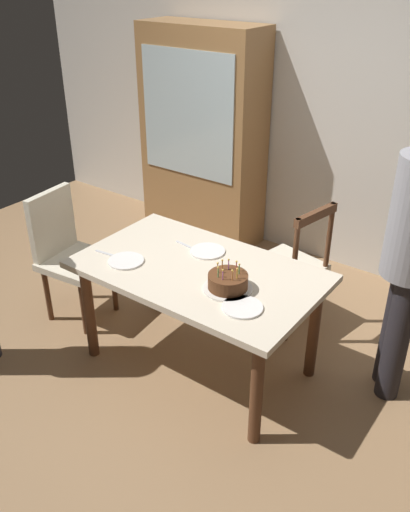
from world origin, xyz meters
name	(u,v)px	position (x,y,z in m)	size (l,w,h in m)	color
ground	(199,363)	(0.00, 0.00, 0.00)	(6.40, 6.40, 0.00)	#93704C
back_wall	(338,110)	(0.00, 1.85, 1.30)	(6.40, 0.10, 2.60)	beige
dining_table	(198,282)	(0.00, 0.00, 0.63)	(1.47, 0.88, 0.73)	beige
birthday_cake	(228,282)	(0.27, -0.09, 0.77)	(0.28, 0.28, 0.16)	silver
plate_near_celebrant	(126,261)	(-0.40, -0.20, 0.74)	(0.22, 0.22, 0.01)	white
plate_far_side	(208,251)	(-0.07, 0.20, 0.74)	(0.22, 0.22, 0.01)	white
plate_near_guest	(243,307)	(0.44, -0.20, 0.74)	(0.22, 0.22, 0.01)	white
fork_near_celebrant	(107,254)	(-0.56, -0.20, 0.73)	(0.18, 0.02, 0.01)	silver
fork_far_side	(186,245)	(-0.23, 0.18, 0.73)	(0.18, 0.02, 0.01)	silver
fork_near_guest	(218,298)	(0.28, -0.19, 0.73)	(0.18, 0.02, 0.01)	silver
chair_spindle_back	(290,268)	(0.24, 0.75, 0.46)	(0.52, 0.52, 0.95)	beige
chair_upholstered	(67,249)	(-1.12, -0.07, 0.53)	(0.49, 0.49, 0.95)	beige
china_cabinet	(203,138)	(-1.11, 1.56, 0.95)	(1.10, 0.45, 1.90)	#9E7042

